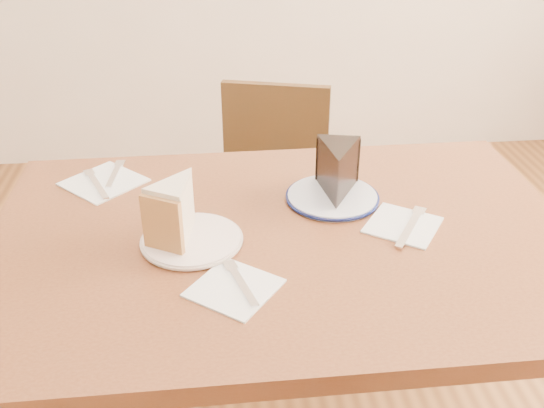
{
  "coord_description": "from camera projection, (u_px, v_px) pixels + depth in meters",
  "views": [
    {
      "loc": [
        -0.14,
        -1.03,
        1.41
      ],
      "look_at": [
        -0.02,
        0.03,
        0.8
      ],
      "focal_mm": 40.0,
      "sensor_mm": 36.0,
      "label": 1
    }
  ],
  "objects": [
    {
      "name": "napkin_cream",
      "position": [
        234.0,
        288.0,
        1.07
      ],
      "size": [
        0.19,
        0.19,
        0.0
      ],
      "primitive_type": "cube",
      "rotation": [
        0.0,
        0.0,
        0.91
      ],
      "color": "white",
      "rests_on": "table"
    },
    {
      "name": "napkin_spare",
      "position": [
        104.0,
        182.0,
        1.42
      ],
      "size": [
        0.22,
        0.22,
        0.0
      ],
      "primitive_type": "cube",
      "rotation": [
        0.0,
        0.0,
        0.78
      ],
      "color": "white",
      "rests_on": "table"
    },
    {
      "name": "napkin_navy",
      "position": [
        403.0,
        225.0,
        1.25
      ],
      "size": [
        0.19,
        0.19,
        0.0
      ],
      "primitive_type": "cube",
      "rotation": [
        0.0,
        0.0,
        -0.61
      ],
      "color": "white",
      "rests_on": "table"
    },
    {
      "name": "fork_cream",
      "position": [
        241.0,
        283.0,
        1.08
      ],
      "size": [
        0.05,
        0.14,
        0.0
      ],
      "primitive_type": "cube",
      "rotation": [
        0.0,
        0.0,
        0.29
      ],
      "color": "silver",
      "rests_on": "napkin_cream"
    },
    {
      "name": "carrot_cake",
      "position": [
        179.0,
        210.0,
        1.18
      ],
      "size": [
        0.13,
        0.14,
        0.11
      ],
      "primitive_type": null,
      "rotation": [
        0.0,
        0.0,
        -0.51
      ],
      "color": "#F0E0C6",
      "rests_on": "plate_cream"
    },
    {
      "name": "knife_spare",
      "position": [
        97.0,
        184.0,
        1.4
      ],
      "size": [
        0.08,
        0.15,
        0.0
      ],
      "primitive_type": "cube",
      "rotation": [
        0.0,
        0.0,
        0.4
      ],
      "color": "silver",
      "rests_on": "napkin_spare"
    },
    {
      "name": "chocolate_cake",
      "position": [
        337.0,
        174.0,
        1.32
      ],
      "size": [
        0.12,
        0.15,
        0.1
      ],
      "primitive_type": null,
      "rotation": [
        0.0,
        0.0,
        2.94
      ],
      "color": "black",
      "rests_on": "plate_navy"
    },
    {
      "name": "knife_navy",
      "position": [
        410.0,
        227.0,
        1.24
      ],
      "size": [
        0.1,
        0.15,
        0.0
      ],
      "primitive_type": "cube",
      "rotation": [
        0.0,
        0.0,
        -0.57
      ],
      "color": "silver",
      "rests_on": "napkin_navy"
    },
    {
      "name": "plate_navy",
      "position": [
        332.0,
        197.0,
        1.35
      ],
      "size": [
        0.2,
        0.2,
        0.01
      ],
      "primitive_type": "cylinder",
      "color": "silver",
      "rests_on": "table"
    },
    {
      "name": "table",
      "position": [
        284.0,
        272.0,
        1.28
      ],
      "size": [
        1.2,
        0.8,
        0.75
      ],
      "color": "#482413",
      "rests_on": "ground"
    },
    {
      "name": "fork_spare",
      "position": [
        115.0,
        174.0,
        1.45
      ],
      "size": [
        0.03,
        0.14,
        0.0
      ],
      "primitive_type": "cube",
      "rotation": [
        0.0,
        0.0,
        -0.1
      ],
      "color": "silver",
      "rests_on": "napkin_spare"
    },
    {
      "name": "chair_far",
      "position": [
        269.0,
        205.0,
        1.93
      ],
      "size": [
        0.49,
        0.49,
        0.81
      ],
      "rotation": [
        0.0,
        0.0,
        2.87
      ],
      "color": "#321F0F",
      "rests_on": "ground"
    },
    {
      "name": "plate_cream",
      "position": [
        192.0,
        240.0,
        1.2
      ],
      "size": [
        0.19,
        0.19,
        0.01
      ],
      "primitive_type": "cylinder",
      "color": "silver",
      "rests_on": "table"
    }
  ]
}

